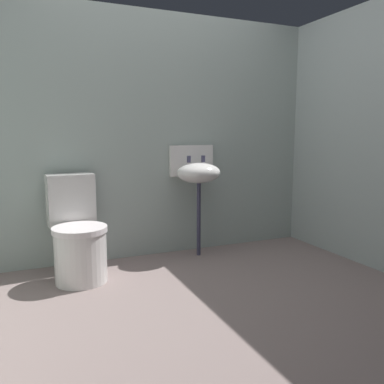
% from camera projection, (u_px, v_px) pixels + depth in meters
% --- Properties ---
extents(ground_plane, '(3.48, 2.80, 0.08)m').
position_uv_depth(ground_plane, '(210.00, 312.00, 2.56)').
color(ground_plane, gray).
extents(wall_back, '(3.48, 0.10, 2.14)m').
position_uv_depth(wall_back, '(150.00, 137.00, 3.53)').
color(wall_back, '#99A6A0').
rests_on(wall_back, ground).
extents(toilet_near_wall, '(0.43, 0.62, 0.78)m').
position_uv_depth(toilet_near_wall, '(78.00, 237.00, 3.00)').
color(toilet_near_wall, silver).
rests_on(toilet_near_wall, ground).
extents(sink, '(0.42, 0.35, 0.99)m').
position_uv_depth(sink, '(198.00, 172.00, 3.53)').
color(sink, '#313046').
rests_on(sink, ground).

